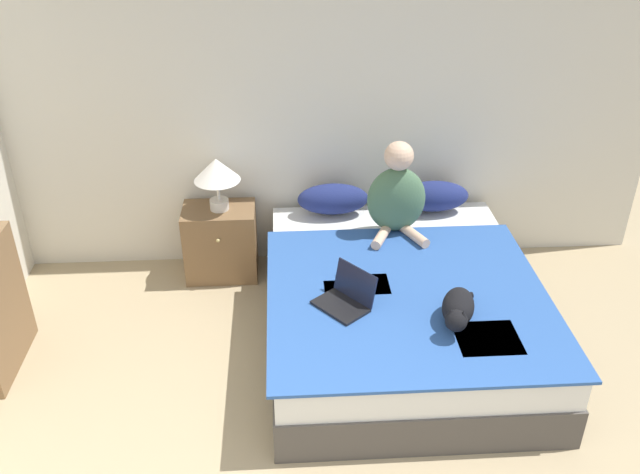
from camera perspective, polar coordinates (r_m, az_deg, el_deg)
wall_back at (r=4.99m, az=-1.47°, el=11.16°), size 5.32×0.05×2.55m
bed at (r=4.54m, az=6.78°, el=-5.95°), size 1.74×2.10×0.49m
pillow_near at (r=5.07m, az=1.10°, el=3.22°), size 0.53×0.25×0.23m
pillow_far at (r=5.18m, az=9.53°, el=3.41°), size 0.53×0.25×0.23m
person_sitting at (r=4.78m, az=6.48°, el=3.52°), size 0.41×0.40×0.68m
cat_tabby at (r=3.99m, az=11.53°, el=-5.94°), size 0.29×0.46×0.20m
laptop_open at (r=4.09m, az=2.17°, el=-5.16°), size 0.40×0.41×0.22m
nightstand at (r=5.20m, az=-8.34°, el=-0.42°), size 0.54×0.38×0.57m
table_lamp at (r=4.93m, az=-8.70°, el=5.41°), size 0.34×0.34×0.40m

